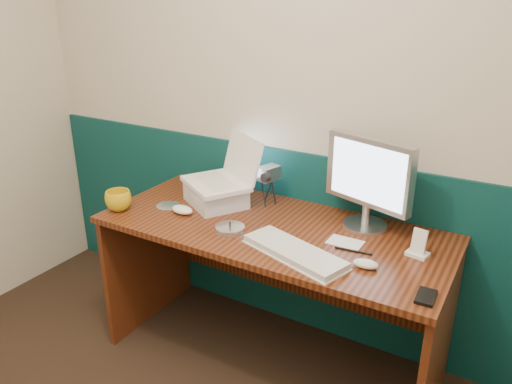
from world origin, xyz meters
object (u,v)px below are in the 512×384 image
Objects in this scene: camcorder at (269,186)px; laptop at (215,159)px; desk at (272,296)px; keyboard at (294,253)px; mug at (118,200)px; monitor at (369,184)px.

laptop is at bearing -135.96° from camcorder.
laptop reaches higher than desk.
mug is at bearing -160.87° from keyboard.
keyboard is 2.27× the size of camcorder.
laptop is at bearing 167.23° from desk.
desk is 7.97× the size of camcorder.
desk is 0.72m from laptop.
laptop reaches higher than camcorder.
laptop is 0.72× the size of keyboard.
mug reaches higher than desk.
desk is 0.48m from keyboard.
camcorder is (-0.14, 0.21, 0.48)m from desk.
camcorder is (0.60, 0.43, 0.05)m from mug.
monitor reaches higher than keyboard.
camcorder is at bearing 35.50° from mug.
keyboard is at bearing -93.92° from monitor.
laptop reaches higher than keyboard.
desk is at bearing 18.60° from laptop.
laptop is at bearing 39.28° from mug.
desk is 12.70× the size of mug.
desk is at bearing -133.22° from monitor.
monitor is 2.12× the size of camcorder.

